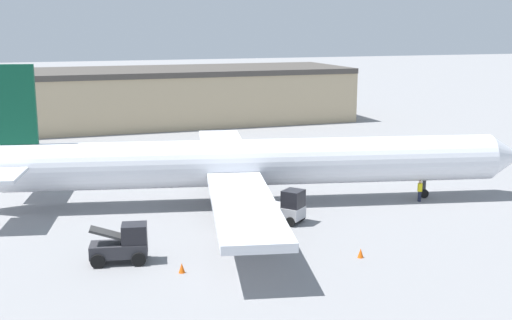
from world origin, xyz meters
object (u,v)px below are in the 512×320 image
ground_crew_worker (420,190)px  belt_loader_truck (123,245)px  safety_cone_far (361,253)px  airplane (243,163)px  baggage_tug (286,207)px  safety_cone_near (182,268)px

ground_crew_worker → belt_loader_truck: size_ratio=0.48×
ground_crew_worker → safety_cone_far: size_ratio=2.98×
airplane → baggage_tug: bearing=-63.5°
airplane → safety_cone_far: 13.72m
belt_loader_truck → safety_cone_near: size_ratio=6.17×
baggage_tug → belt_loader_truck: bearing=-110.8°
belt_loader_truck → safety_cone_near: (2.79, -2.58, -0.78)m
safety_cone_near → safety_cone_far: same height
baggage_tug → belt_loader_truck: (-11.47, -4.12, 0.03)m
baggage_tug → safety_cone_near: (-8.68, -6.70, -0.76)m
airplane → belt_loader_truck: size_ratio=12.61×
ground_crew_worker → baggage_tug: baggage_tug is taller
airplane → safety_cone_near: bearing=-109.2°
safety_cone_near → safety_cone_far: bearing=-5.8°
airplane → safety_cone_far: (2.99, -13.09, -2.81)m
belt_loader_truck → safety_cone_far: (13.07, -3.62, -0.78)m
ground_crew_worker → safety_cone_far: 13.66m
airplane → belt_loader_truck: 13.98m
airplane → belt_loader_truck: airplane is taller
safety_cone_near → baggage_tug: bearing=37.6°
ground_crew_worker → safety_cone_near: size_ratio=2.98×
baggage_tug → belt_loader_truck: baggage_tug is taller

